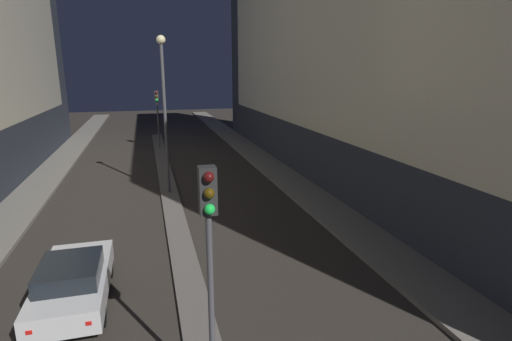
% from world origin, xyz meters
% --- Properties ---
extents(building_right, '(6.01, 39.84, 18.89)m').
position_xyz_m(building_right, '(11.26, 19.92, 9.45)').
color(building_right, '#2D333D').
rests_on(building_right, ground).
extents(median_strip, '(0.93, 38.05, 0.10)m').
position_xyz_m(median_strip, '(0.00, 20.02, 0.05)').
color(median_strip, '#66605B').
rests_on(median_strip, ground).
extents(traffic_light_near, '(0.32, 0.42, 4.85)m').
position_xyz_m(traffic_light_near, '(0.00, 3.63, 3.65)').
color(traffic_light_near, '#4C4C51').
rests_on(traffic_light_near, median_strip).
extents(traffic_light_mid, '(0.32, 0.42, 4.85)m').
position_xyz_m(traffic_light_mid, '(0.00, 31.07, 3.65)').
color(traffic_light_mid, '#4C4C51').
rests_on(traffic_light_mid, median_strip).
extents(street_lamp, '(0.46, 0.46, 8.22)m').
position_xyz_m(street_lamp, '(0.00, 18.26, 5.32)').
color(street_lamp, '#4C4C51').
rests_on(street_lamp, median_strip).
extents(car_left_lane, '(1.86, 4.36, 1.45)m').
position_xyz_m(car_left_lane, '(-3.31, 8.07, 0.74)').
color(car_left_lane, silver).
rests_on(car_left_lane, ground).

